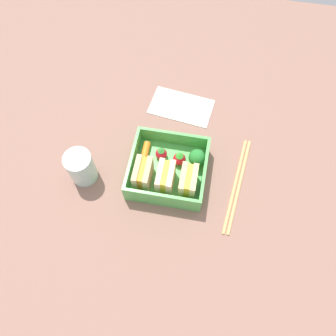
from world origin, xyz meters
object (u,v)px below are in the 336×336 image
object	(u,v)px
carrot_stick_far_left	(145,153)
folded_napkin	(181,106)
broccoli_floret	(197,158)
chopstick_pair	(238,185)
sandwich_left	(188,182)
drinking_glass	(81,167)
strawberry_far_left	(161,154)
sandwich_center	(143,174)
strawberry_left	(179,159)
sandwich_center_left	(165,178)

from	to	relation	value
carrot_stick_far_left	folded_napkin	world-z (taller)	carrot_stick_far_left
broccoli_floret	chopstick_pair	world-z (taller)	broccoli_floret
sandwich_left	drinking_glass	xyz separation A→B (cm)	(21.53, 0.56, -0.21)
broccoli_floret	strawberry_far_left	xyz separation A→B (cm)	(7.45, -0.37, -1.24)
sandwich_center	folded_napkin	bearing A→B (deg)	-102.32
strawberry_left	carrot_stick_far_left	size ratio (longest dim) A/B	0.68
carrot_stick_far_left	folded_napkin	size ratio (longest dim) A/B	0.34
sandwich_center_left	chopstick_pair	bearing A→B (deg)	-169.59
chopstick_pair	broccoli_floret	bearing A→B (deg)	-18.03
strawberry_far_left	drinking_glass	distance (cm)	16.46
sandwich_left	broccoli_floret	bearing A→B (deg)	-99.51
sandwich_center	folded_napkin	distance (cm)	21.29
sandwich_left	strawberry_left	size ratio (longest dim) A/B	1.75
sandwich_center_left	carrot_stick_far_left	world-z (taller)	sandwich_center_left
sandwich_center_left	carrot_stick_far_left	distance (cm)	8.32
sandwich_center_left	strawberry_far_left	bearing A→B (deg)	-71.65
sandwich_center	strawberry_far_left	distance (cm)	6.68
sandwich_center_left	carrot_stick_far_left	bearing A→B (deg)	-47.61
strawberry_far_left	carrot_stick_far_left	size ratio (longest dim) A/B	0.63
drinking_glass	chopstick_pair	bearing A→B (deg)	-174.14
carrot_stick_far_left	sandwich_left	bearing A→B (deg)	149.06
sandwich_center_left	folded_napkin	bearing A→B (deg)	-89.91
broccoli_floret	chopstick_pair	bearing A→B (deg)	161.97
strawberry_far_left	carrot_stick_far_left	xyz separation A→B (cm)	(3.45, 0.06, -0.58)
broccoli_floret	folded_napkin	distance (cm)	16.20
sandwich_center_left	sandwich_center	xyz separation A→B (cm)	(4.50, 0.00, 0.00)
strawberry_left	drinking_glass	bearing A→B (deg)	17.39
drinking_glass	broccoli_floret	bearing A→B (deg)	-164.55
strawberry_far_left	drinking_glass	bearing A→B (deg)	23.66
sandwich_left	broccoli_floret	distance (cm)	5.73
strawberry_far_left	chopstick_pair	world-z (taller)	strawberry_far_left
sandwich_center	strawberry_left	distance (cm)	8.49
sandwich_center_left	strawberry_far_left	distance (cm)	6.51
folded_napkin	sandwich_center_left	bearing A→B (deg)	90.09
sandwich_center	broccoli_floret	size ratio (longest dim) A/B	1.30
broccoli_floret	folded_napkin	xyz separation A→B (cm)	(5.48, -14.82, -3.58)
sandwich_left	strawberry_left	world-z (taller)	sandwich_left
carrot_stick_far_left	sandwich_center	bearing A→B (deg)	98.96
strawberry_left	carrot_stick_far_left	xyz separation A→B (cm)	(7.38, -0.59, -0.70)
sandwich_left	folded_napkin	world-z (taller)	sandwich_left
strawberry_left	folded_napkin	world-z (taller)	strawberry_left
chopstick_pair	drinking_glass	world-z (taller)	drinking_glass
sandwich_center_left	broccoli_floret	xyz separation A→B (cm)	(-5.45, -5.65, -0.19)
strawberry_left	carrot_stick_far_left	world-z (taller)	strawberry_left
carrot_stick_far_left	folded_napkin	bearing A→B (deg)	-110.46
sandwich_center	folded_napkin	world-z (taller)	sandwich_center
broccoli_floret	drinking_glass	distance (cm)	23.32
sandwich_center_left	broccoli_floret	world-z (taller)	sandwich_center_left
sandwich_center	broccoli_floret	distance (cm)	11.45
broccoli_floret	sandwich_left	bearing A→B (deg)	80.49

